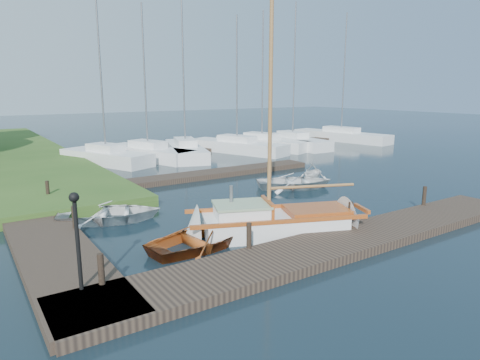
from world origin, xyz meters
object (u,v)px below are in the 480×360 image
tender_c (295,180)px  marina_boat_2 (185,149)px  mooring_post_0 (101,269)px  dinghy (203,235)px  mooring_post_4 (74,217)px  marina_boat_0 (106,156)px  lamp_post (77,228)px  marina_boat_1 (148,152)px  mooring_post_5 (48,190)px  mooring_post_3 (424,196)px  marina_boat_5 (292,141)px  sailboat (278,224)px  mooring_post_1 (249,235)px  marina_boat_3 (237,146)px  tender_d (313,170)px  marina_boat_7 (341,135)px  tender_a (110,211)px  mooring_post_2 (350,212)px  marina_boat_4 (262,142)px

tender_c → marina_boat_2: (-0.01, 12.73, 0.17)m
mooring_post_0 → marina_boat_2: size_ratio=0.07×
mooring_post_0 → dinghy: bearing=22.9°
mooring_post_4 → marina_boat_2: 18.19m
dinghy → marina_boat_0: (2.13, 17.70, 0.18)m
lamp_post → marina_boat_1: (9.49, 19.44, -1.30)m
dinghy → mooring_post_5: bearing=13.0°
mooring_post_5 → tender_c: 11.96m
mooring_post_3 → marina_boat_5: 20.80m
lamp_post → marina_boat_2: size_ratio=0.20×
marina_boat_2 → sailboat: bearing=-178.0°
mooring_post_4 → marina_boat_5: size_ratio=0.07×
mooring_post_1 → lamp_post: lamp_post is taller
mooring_post_3 → mooring_post_0: bearing=180.0°
mooring_post_4 → sailboat: (6.15, -3.77, -0.36)m
mooring_post_4 → marina_boat_3: marina_boat_3 is taller
marina_boat_3 → tender_d: bearing=148.7°
sailboat → marina_boat_7: bearing=60.7°
lamp_post → marina_boat_2: 22.87m
mooring_post_1 → dinghy: size_ratio=0.21×
tender_a → marina_boat_2: size_ratio=0.32×
mooring_post_2 → marina_boat_2: 19.39m
dinghy → tender_a: (-1.68, 4.49, 0.01)m
mooring_post_5 → tender_d: (13.58, -2.62, -0.14)m
sailboat → marina_boat_1: marina_boat_1 is taller
mooring_post_4 → tender_c: 11.51m
mooring_post_5 → tender_d: size_ratio=0.38×
mooring_post_3 → marina_boat_0: (-7.63, 19.27, -0.12)m
tender_d → marina_boat_2: (-2.18, 11.79, 0.02)m
mooring_post_5 → lamp_post: lamp_post is taller
mooring_post_0 → tender_c: bearing=28.4°
mooring_post_0 → mooring_post_2: size_ratio=1.00×
marina_boat_2 → mooring_post_3: bearing=-156.9°
mooring_post_3 → tender_c: bearing=103.8°
tender_d → marina_boat_2: 11.99m
marina_boat_5 → marina_boat_0: bearing=90.2°
mooring_post_3 → tender_c: (-1.58, 6.43, -0.29)m
mooring_post_4 → marina_boat_0: bearing=69.4°
tender_d → marina_boat_1: marina_boat_1 is taller
marina_boat_4 → marina_boat_7: size_ratio=0.93×
mooring_post_1 → marina_boat_7: bearing=38.3°
mooring_post_5 → marina_boat_0: marina_boat_0 is taller
lamp_post → marina_boat_1: 21.68m
tender_d → marina_boat_0: (-8.21, 11.90, 0.02)m
sailboat → marina_boat_2: marina_boat_2 is taller
mooring_post_5 → marina_boat_7: (29.00, 9.76, -0.13)m
mooring_post_2 → marina_boat_7: size_ratio=0.07×
tender_a → mooring_post_1: bearing=-137.3°
mooring_post_0 → marina_boat_5: (22.34, 18.83, -0.12)m
tender_a → marina_boat_4: 21.83m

